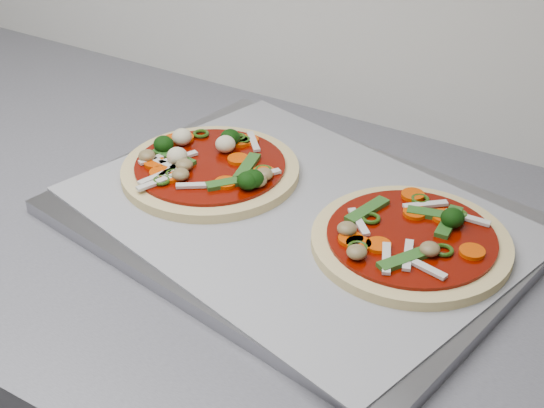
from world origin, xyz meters
The scene contains 4 objects.
baking_tray centered at (-0.50, 1.33, 0.91)m, with size 0.48×0.36×0.02m, color gray.
parchment centered at (-0.50, 1.33, 0.92)m, with size 0.46×0.33×0.00m, color #97989C.
pizza_left centered at (-0.63, 1.35, 0.93)m, with size 0.21×0.21×0.03m.
pizza_right centered at (-0.37, 1.34, 0.93)m, with size 0.25×0.25×0.03m.
Camera 1 is at (-0.17, 0.74, 1.36)m, focal length 50.00 mm.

